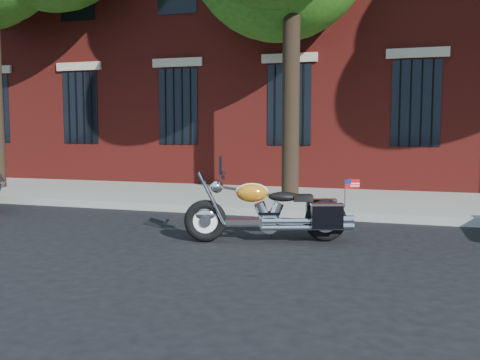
% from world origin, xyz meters
% --- Properties ---
extents(ground, '(120.00, 120.00, 0.00)m').
position_xyz_m(ground, '(0.00, 0.00, 0.00)').
color(ground, black).
rests_on(ground, ground).
extents(curb, '(40.00, 0.16, 0.15)m').
position_xyz_m(curb, '(0.00, 1.38, 0.07)').
color(curb, gray).
rests_on(curb, ground).
extents(sidewalk, '(40.00, 3.60, 0.15)m').
position_xyz_m(sidewalk, '(0.00, 3.26, 0.07)').
color(sidewalk, gray).
rests_on(sidewalk, ground).
extents(motorcycle, '(2.41, 1.16, 1.23)m').
position_xyz_m(motorcycle, '(1.06, -0.78, 0.41)').
color(motorcycle, black).
rests_on(motorcycle, ground).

